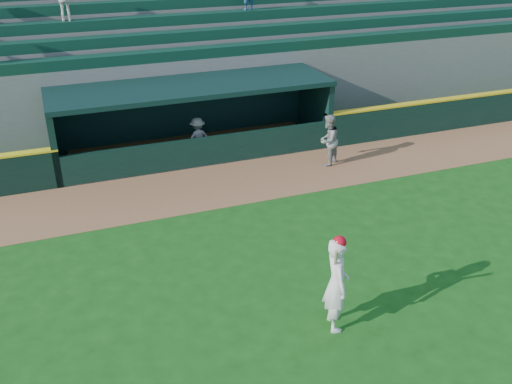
% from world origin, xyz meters
% --- Properties ---
extents(ground, '(120.00, 120.00, 0.00)m').
position_xyz_m(ground, '(0.00, 0.00, 0.00)').
color(ground, '#154D13').
rests_on(ground, ground).
extents(warning_track, '(40.00, 3.00, 0.01)m').
position_xyz_m(warning_track, '(0.00, 4.90, 0.01)').
color(warning_track, '#905E39').
rests_on(warning_track, ground).
extents(field_wall_right, '(15.50, 0.30, 1.20)m').
position_xyz_m(field_wall_right, '(12.25, 6.55, 0.60)').
color(field_wall_right, black).
rests_on(field_wall_right, ground).
extents(wall_stripe_right, '(15.50, 0.32, 0.06)m').
position_xyz_m(wall_stripe_right, '(12.25, 6.55, 1.23)').
color(wall_stripe_right, yellow).
rests_on(wall_stripe_right, field_wall_right).
extents(dugout_player_front, '(1.07, 1.03, 1.73)m').
position_xyz_m(dugout_player_front, '(3.87, 5.14, 0.87)').
color(dugout_player_front, gray).
rests_on(dugout_player_front, ground).
extents(dugout_player_inside, '(1.01, 0.70, 1.43)m').
position_xyz_m(dugout_player_inside, '(0.01, 7.23, 0.72)').
color(dugout_player_inside, '#9F9E9A').
rests_on(dugout_player_inside, ground).
extents(dugout, '(9.40, 2.80, 2.46)m').
position_xyz_m(dugout, '(0.00, 8.00, 1.36)').
color(dugout, slate).
rests_on(dugout, ground).
extents(stands, '(34.50, 6.27, 7.11)m').
position_xyz_m(stands, '(-0.01, 12.57, 2.39)').
color(stands, slate).
rests_on(stands, ground).
extents(batter_at_plate, '(0.65, 0.87, 2.14)m').
position_xyz_m(batter_at_plate, '(0.24, -2.28, 1.06)').
color(batter_at_plate, white).
rests_on(batter_at_plate, ground).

